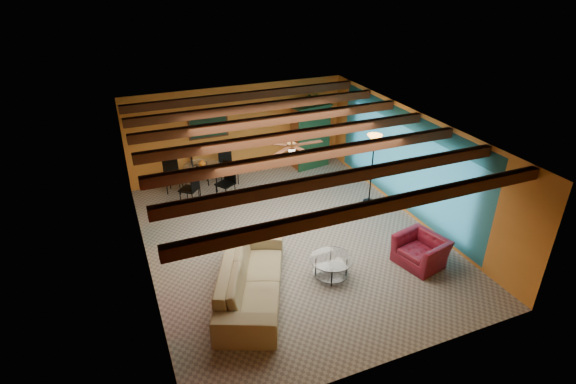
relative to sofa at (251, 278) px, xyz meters
name	(u,v)px	position (x,y,z in m)	size (l,w,h in m)	color
room	(290,144)	(1.50, 1.68, 1.94)	(6.52, 8.01, 2.71)	gray
sofa	(251,278)	(0.00, 0.00, 0.00)	(2.87, 1.12, 0.84)	#91845D
armchair	(421,251)	(3.70, -0.38, -0.10)	(0.99, 0.87, 0.65)	maroon
coffee_table	(331,267)	(1.71, -0.05, -0.19)	(0.89, 0.89, 0.46)	white
dining_table	(203,174)	(0.17, 4.75, 0.13)	(2.10, 2.10, 1.09)	white
armoire	(310,137)	(3.70, 5.27, 0.54)	(1.10, 0.54, 1.92)	brown
floor_lamp	(372,169)	(4.15, 2.43, 0.55)	(0.39, 0.39, 1.94)	black
ceiling_fan	(292,146)	(1.50, 1.57, 1.94)	(1.50, 1.50, 0.44)	#472614
painting	(208,126)	(0.60, 5.53, 1.23)	(1.05, 0.03, 0.65)	black
potted_plant	(311,99)	(3.70, 5.27, 1.73)	(0.40, 0.35, 0.45)	#26661E
vase	(201,152)	(0.17, 4.75, 0.77)	(0.19, 0.19, 0.20)	orange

